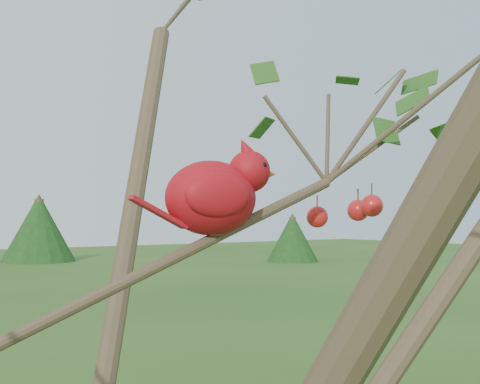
# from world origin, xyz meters

# --- Properties ---
(crabapple_tree) EXTENTS (2.35, 2.05, 2.95)m
(crabapple_tree) POSITION_xyz_m (0.03, -0.02, 2.12)
(crabapple_tree) COLOR #463525
(crabapple_tree) RESTS_ON ground
(cardinal) EXTENTS (0.25, 0.14, 0.17)m
(cardinal) POSITION_xyz_m (0.33, 0.07, 2.18)
(cardinal) COLOR #AE0E15
(cardinal) RESTS_ON ground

